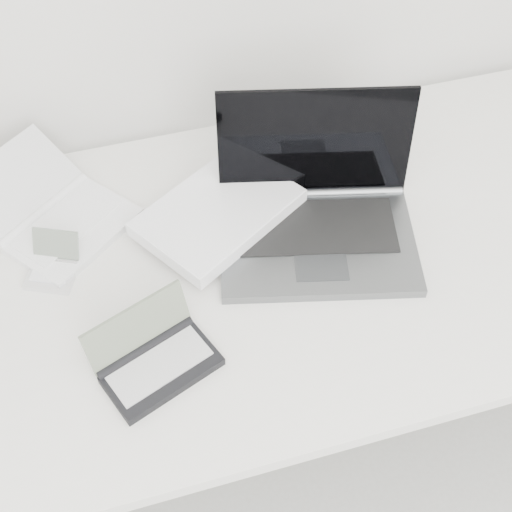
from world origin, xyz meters
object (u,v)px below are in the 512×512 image
object	(u,v)px
laptop_large	(277,213)
palmtop_charcoal	(155,359)
desk	(265,272)
netbook_open_white	(56,217)

from	to	relation	value
laptop_large	palmtop_charcoal	size ratio (longest dim) A/B	2.53
desk	netbook_open_white	distance (m)	0.43
desk	palmtop_charcoal	size ratio (longest dim) A/B	7.09
palmtop_charcoal	laptop_large	bearing A→B (deg)	18.55
desk	laptop_large	world-z (taller)	laptop_large
desk	netbook_open_white	world-z (taller)	netbook_open_white
laptop_large	palmtop_charcoal	bearing A→B (deg)	-126.39
desk	palmtop_charcoal	world-z (taller)	palmtop_charcoal
desk	laptop_large	xyz separation A→B (m)	(0.04, 0.07, 0.09)
netbook_open_white	palmtop_charcoal	xyz separation A→B (m)	(0.12, -0.37, -0.00)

